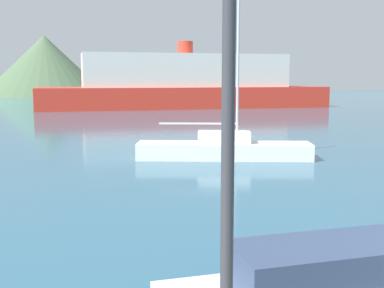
% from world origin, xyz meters
% --- Properties ---
extents(streetlamp, '(0.41, 0.41, 5.01)m').
position_xyz_m(streetlamp, '(-5.44, 0.07, 4.13)').
color(streetlamp, '#38383D').
rests_on(streetlamp, dock).
extents(sailboat_inner, '(8.20, 4.68, 7.64)m').
position_xyz_m(sailboat_inner, '(2.13, 16.77, 0.50)').
color(sailboat_inner, white).
rests_on(sailboat_inner, ground_plane).
extents(ferry_distant, '(37.21, 11.68, 8.35)m').
position_xyz_m(ferry_distant, '(13.73, 54.23, 2.96)').
color(ferry_distant, red).
rests_on(ferry_distant, ground_plane).
extents(hill_central, '(26.39, 26.39, 12.79)m').
position_xyz_m(hill_central, '(0.03, 104.81, 6.39)').
color(hill_central, '#4C6647').
rests_on(hill_central, ground_plane).
extents(hill_east, '(55.34, 55.34, 6.55)m').
position_xyz_m(hill_east, '(33.93, 110.83, 3.28)').
color(hill_east, '#4C6647').
rests_on(hill_east, ground_plane).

